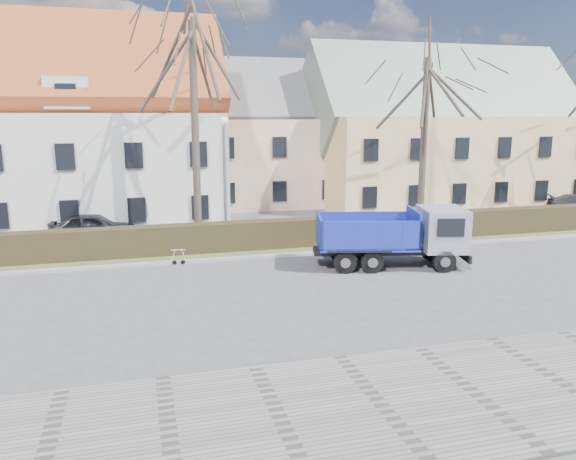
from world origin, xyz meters
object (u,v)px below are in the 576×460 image
object	(u,v)px
parked_car_a	(93,227)
cart_frame	(173,256)
streetlight	(225,182)
dump_truck	(386,237)

from	to	relation	value
parked_car_a	cart_frame	bearing A→B (deg)	-143.49
streetlight	cart_frame	distance (m)	4.56
dump_truck	cart_frame	size ratio (longest dim) A/B	7.84
cart_frame	dump_truck	bearing A→B (deg)	-16.80
streetlight	cart_frame	world-z (taller)	streetlight
streetlight	cart_frame	xyz separation A→B (m)	(-2.64, -2.56, -2.69)
dump_truck	streetlight	size ratio (longest dim) A/B	1.02
cart_frame	parked_car_a	bearing A→B (deg)	121.95
dump_truck	streetlight	distance (m)	7.92
dump_truck	streetlight	world-z (taller)	streetlight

